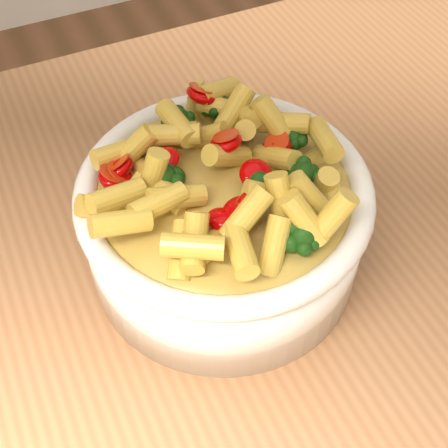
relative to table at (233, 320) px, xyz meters
name	(u,v)px	position (x,y,z in m)	size (l,w,h in m)	color
table	(233,320)	(0.00, 0.00, 0.00)	(1.20, 0.80, 0.90)	#A67047
serving_bowl	(224,223)	(-0.01, 0.01, 0.16)	(0.26, 0.26, 0.11)	white
pasta_salad	(224,169)	(-0.01, 0.01, 0.23)	(0.20, 0.20, 0.05)	gold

